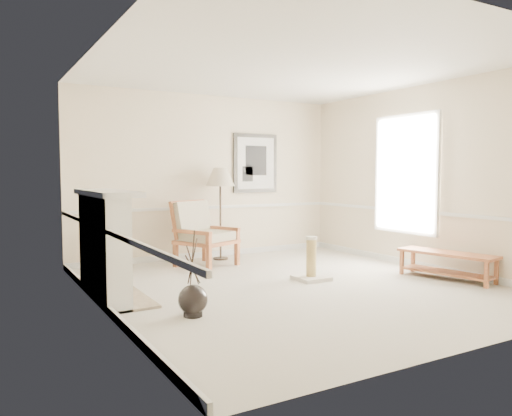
# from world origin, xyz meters

# --- Properties ---
(ground) EXTENTS (5.50, 5.50, 0.00)m
(ground) POSITION_xyz_m (0.00, 0.00, 0.00)
(ground) COLOR silver
(ground) RESTS_ON ground
(room) EXTENTS (5.04, 5.54, 2.92)m
(room) POSITION_xyz_m (0.14, 0.08, 1.87)
(room) COLOR beige
(room) RESTS_ON ground
(fireplace) EXTENTS (0.64, 1.64, 1.31)m
(fireplace) POSITION_xyz_m (-2.34, 0.60, 0.64)
(fireplace) COLOR white
(fireplace) RESTS_ON ground
(floor_vase) EXTENTS (0.31, 0.31, 0.92)m
(floor_vase) POSITION_xyz_m (-1.72, -0.62, 0.17)
(floor_vase) COLOR black
(floor_vase) RESTS_ON ground
(armchair) EXTENTS (1.08, 1.11, 1.07)m
(armchair) POSITION_xyz_m (-0.46, 2.05, 0.57)
(armchair) COLOR #9A5531
(armchair) RESTS_ON ground
(floor_lamp) EXTENTS (0.65, 0.65, 1.61)m
(floor_lamp) POSITION_xyz_m (0.06, 2.40, 1.40)
(floor_lamp) COLOR black
(floor_lamp) RESTS_ON ground
(bench) EXTENTS (0.69, 1.43, 0.39)m
(bench) POSITION_xyz_m (2.15, -0.70, 0.26)
(bench) COLOR #9A5531
(bench) RESTS_ON ground
(scratching_post) EXTENTS (0.44, 0.44, 0.62)m
(scratching_post) POSITION_xyz_m (0.44, 0.22, 0.20)
(scratching_post) COLOR white
(scratching_post) RESTS_ON ground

